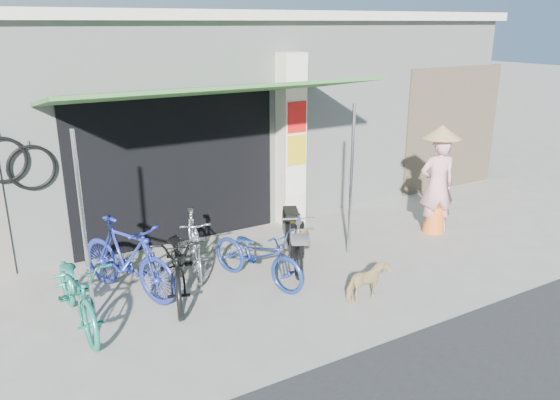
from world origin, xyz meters
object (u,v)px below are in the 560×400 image
bike_black (178,263)px  moped (293,236)px  street_dog (368,282)px  nun (438,181)px  bike_teal (77,290)px  bike_blue (127,258)px  bike_navy (258,255)px  bike_silver (194,243)px

bike_black → moped: (1.88, 0.18, -0.06)m
street_dog → moped: (-0.19, 1.55, 0.16)m
street_dog → nun: size_ratio=0.33×
street_dog → moped: 1.57m
bike_teal → nun: nun is taller
bike_black → street_dog: 2.49m
nun → bike_black: bearing=19.9°
moped → bike_blue: bearing=-160.0°
bike_blue → moped: bike_blue is taller
bike_teal → nun: size_ratio=0.95×
bike_blue → bike_navy: size_ratio=1.10×
bike_silver → moped: (1.43, -0.41, -0.03)m
bike_black → street_dog: (2.07, -1.36, -0.22)m
bike_navy → nun: size_ratio=0.85×
street_dog → moped: bearing=1.7°
bike_black → nun: size_ratio=0.97×
bike_silver → street_dog: size_ratio=2.44×
bike_navy → nun: nun is taller
bike_blue → nun: size_ratio=0.93×
bike_silver → moped: moped is taller
bike_teal → bike_navy: size_ratio=1.11×
bike_black → nun: nun is taller
bike_teal → street_dog: bearing=-22.6°
moped → nun: 2.80m
bike_black → bike_silver: size_ratio=1.22×
bike_teal → bike_black: bearing=2.9°
bike_silver → bike_navy: size_ratio=0.94×
bike_teal → street_dog: bike_teal is taller
bike_blue → bike_silver: bearing=-14.3°
bike_navy → street_dog: (0.99, -1.19, -0.16)m
street_dog → moped: moped is taller
bike_blue → street_dog: 3.17m
bike_black → street_dog: bearing=-14.9°
bike_teal → bike_blue: (0.73, 0.51, 0.06)m
bike_blue → moped: size_ratio=1.15×
nun → bike_silver: bearing=11.9°
bike_blue → moped: (2.43, -0.21, -0.11)m
bike_navy → street_dog: size_ratio=2.59×
bike_black → bike_silver: (0.46, 0.59, -0.03)m
bike_silver → street_dog: 2.54m
bike_navy → moped: bearing=3.4°
bike_navy → moped: size_ratio=1.05×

